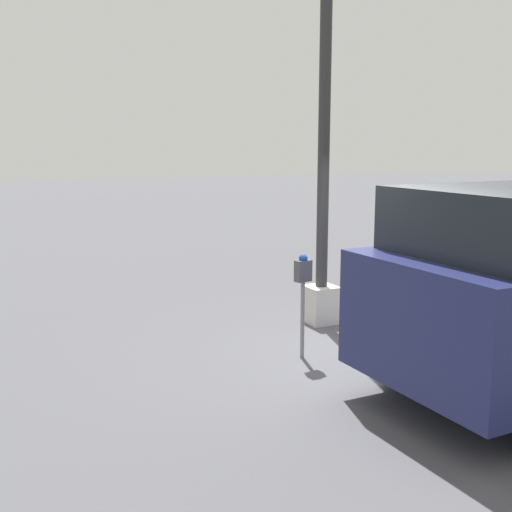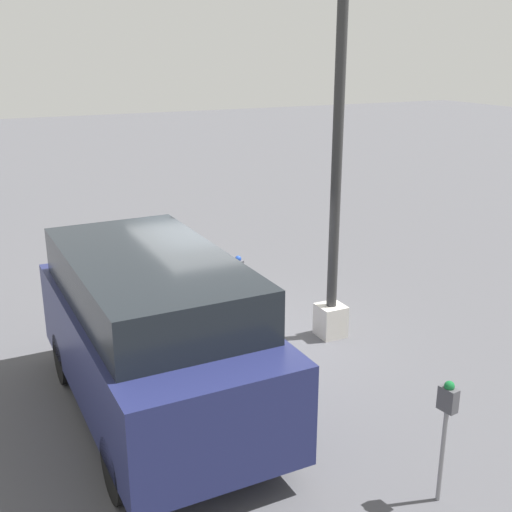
{
  "view_description": "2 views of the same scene",
  "coord_description": "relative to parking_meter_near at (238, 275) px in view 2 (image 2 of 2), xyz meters",
  "views": [
    {
      "loc": [
        -4.61,
        -6.03,
        2.63
      ],
      "look_at": [
        -1.26,
        0.87,
        1.27
      ],
      "focal_mm": 45.0,
      "sensor_mm": 36.0,
      "label": 1
    },
    {
      "loc": [
        8.7,
        -3.71,
        4.66
      ],
      "look_at": [
        -0.67,
        0.84,
        1.29
      ],
      "focal_mm": 45.0,
      "sensor_mm": 36.0,
      "label": 2
    }
  ],
  "objects": [
    {
      "name": "ground_plane",
      "position": [
        0.78,
        -0.56,
        -0.96
      ],
      "size": [
        80.0,
        80.0,
        0.0
      ],
      "primitive_type": "plane",
      "color": "#4C4C51"
    },
    {
      "name": "parking_meter_near",
      "position": [
        0.0,
        0.0,
        0.0
      ],
      "size": [
        0.21,
        0.14,
        1.3
      ],
      "rotation": [
        0.0,
        0.0,
        0.16
      ],
      "color": "gray",
      "rests_on": "ground"
    },
    {
      "name": "parking_meter_far",
      "position": [
        5.12,
        0.05,
        0.1
      ],
      "size": [
        0.21,
        0.14,
        1.44
      ],
      "rotation": [
        0.0,
        0.0,
        0.16
      ],
      "color": "gray",
      "rests_on": "ground"
    },
    {
      "name": "lamp_post",
      "position": [
        1.04,
        1.24,
        1.42
      ],
      "size": [
        0.44,
        0.44,
        6.77
      ],
      "color": "beige",
      "rests_on": "ground"
    },
    {
      "name": "parked_van",
      "position": [
        2.09,
        -2.15,
        0.23
      ],
      "size": [
        4.71,
        2.12,
        2.2
      ],
      "rotation": [
        0.0,
        0.0,
        0.02
      ],
      "color": "navy",
      "rests_on": "ground"
    }
  ]
}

